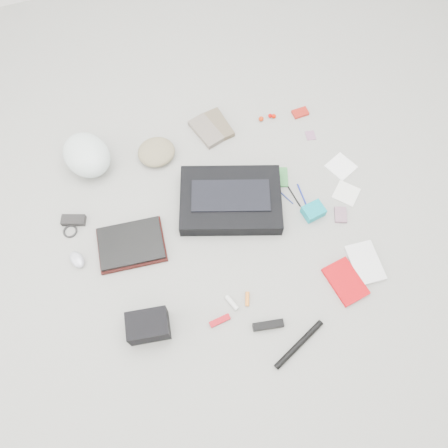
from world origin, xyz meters
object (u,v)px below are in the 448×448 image
object	(u,v)px
laptop	(131,243)
accordion_wallet	(313,211)
bike_helmet	(87,155)
book_red	(345,281)
camera_bag	(148,326)
messenger_bag	(231,200)

from	to	relation	value
laptop	accordion_wallet	xyz separation A→B (m)	(0.91, -0.13, -0.01)
laptop	bike_helmet	bearing A→B (deg)	105.93
book_red	accordion_wallet	xyz separation A→B (m)	(0.00, 0.39, 0.01)
laptop	camera_bag	distance (m)	0.42
messenger_bag	laptop	distance (m)	0.54
laptop	camera_bag	xyz separation A→B (m)	(-0.02, -0.42, 0.03)
messenger_bag	camera_bag	xyz separation A→B (m)	(-0.56, -0.48, 0.02)
messenger_bag	accordion_wallet	bearing A→B (deg)	-8.10
bike_helmet	camera_bag	bearing A→B (deg)	-106.93
bike_helmet	accordion_wallet	size ratio (longest dim) A/B	2.79
bike_helmet	book_red	distance (m)	1.45
accordion_wallet	camera_bag	bearing A→B (deg)	-171.35
laptop	accordion_wallet	bearing A→B (deg)	-1.83
messenger_bag	bike_helmet	bearing A→B (deg)	161.38
laptop	bike_helmet	distance (m)	0.55
bike_helmet	camera_bag	xyz separation A→B (m)	(0.07, -0.96, -0.03)
laptop	messenger_bag	bearing A→B (deg)	12.59
book_red	laptop	bearing A→B (deg)	141.82
laptop	book_red	bearing A→B (deg)	-23.25
bike_helmet	camera_bag	distance (m)	0.96
book_red	accordion_wallet	bearing A→B (deg)	80.69
book_red	messenger_bag	bearing A→B (deg)	114.33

